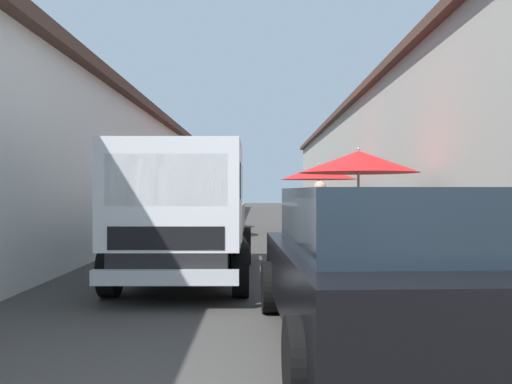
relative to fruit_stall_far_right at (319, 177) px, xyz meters
name	(u,v)px	position (x,y,z in m)	size (l,w,h in m)	color
ground	(265,236)	(-1.57, 1.91, -1.90)	(90.00, 90.00, 0.00)	#3D3A38
building_left_whitewash	(70,175)	(0.68, 8.95, 0.11)	(49.80, 7.50, 4.00)	silver
building_right_concrete	(460,159)	(0.68, -5.13, 0.67)	(49.80, 7.50, 5.11)	#A39E93
fruit_stall_far_right	(319,177)	(0.00, 0.00, 0.00)	(2.66, 2.66, 2.39)	#9E9EA3
fruit_stall_mid_lane	(360,174)	(-6.91, -0.06, -0.10)	(2.58, 2.58, 2.36)	#9E9EA3
fruit_stall_near_right	(196,187)	(1.53, 4.49, -0.31)	(2.28, 2.28, 2.17)	#9E9EA3
fruit_stall_far_left	(184,178)	(-2.35, 4.38, -0.08)	(2.37, 2.37, 2.32)	#9E9EA3
hatchback_car	(375,266)	(-13.29, 1.06, -1.16)	(3.99, 2.08, 1.45)	black
delivery_truck	(183,217)	(-10.40, 3.24, -0.86)	(4.93, 2.00, 2.08)	black
vendor_by_crates	(320,221)	(-9.38, 1.10, -0.98)	(0.41, 0.56, 1.59)	#232328
vendor_in_shade	(171,210)	(-5.92, 4.17, -0.93)	(0.34, 0.63, 1.67)	#665B4C
parked_scooter	(346,222)	(-1.71, -0.65, -1.45)	(1.69, 0.35, 1.14)	black
plastic_stool	(214,233)	(-4.47, 3.28, -1.57)	(0.30, 0.30, 0.43)	#194CB2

